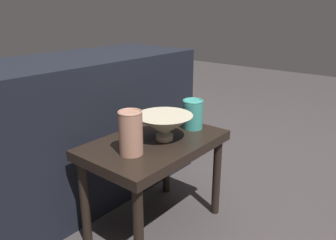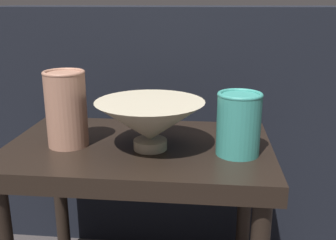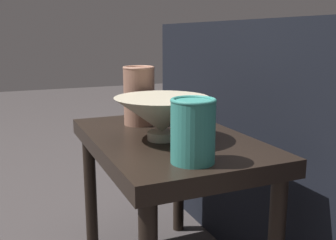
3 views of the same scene
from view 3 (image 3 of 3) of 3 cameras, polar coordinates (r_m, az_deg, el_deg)
The scene contains 5 objects.
table at distance 0.99m, azimuth -0.03°, elevation -5.50°, with size 0.57×0.36×0.40m.
couch_backdrop at distance 1.26m, azimuth 20.59°, elevation -2.61°, with size 1.18×0.50×0.69m.
bowl at distance 0.92m, azimuth -0.89°, elevation 0.74°, with size 0.22×0.22×0.10m.
vase_textured_left at distance 1.09m, azimuth -4.22°, elevation 3.66°, with size 0.09×0.09×0.16m.
vase_colorful_right at distance 0.76m, azimuth 3.65°, elevation -1.43°, with size 0.09×0.09×0.13m.
Camera 3 is at (0.87, -0.37, 0.65)m, focal length 42.00 mm.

